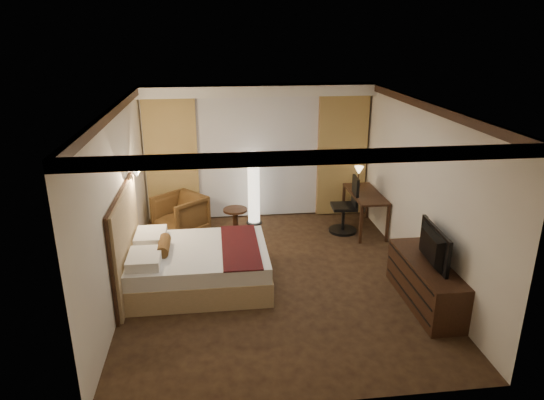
{
  "coord_description": "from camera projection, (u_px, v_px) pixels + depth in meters",
  "views": [
    {
      "loc": [
        -0.87,
        -6.72,
        3.7
      ],
      "look_at": [
        0.0,
        0.4,
        1.15
      ],
      "focal_mm": 32.0,
      "sensor_mm": 36.0,
      "label": 1
    }
  ],
  "objects": [
    {
      "name": "headboard",
      "position": [
        126.0,
        243.0,
        7.06
      ],
      "size": [
        0.12,
        1.91,
        1.5
      ],
      "primitive_type": null,
      "color": "tan",
      "rests_on": "floor"
    },
    {
      "name": "left_wall",
      "position": [
        119.0,
        203.0,
        6.92
      ],
      "size": [
        0.02,
        5.5,
        2.7
      ],
      "primitive_type": "cube",
      "color": "beige",
      "rests_on": "floor"
    },
    {
      "name": "right_wall",
      "position": [
        420.0,
        190.0,
        7.43
      ],
      "size": [
        0.02,
        5.5,
        2.7
      ],
      "primitive_type": "cube",
      "color": "beige",
      "rests_on": "floor"
    },
    {
      "name": "dresser",
      "position": [
        425.0,
        283.0,
        6.81
      ],
      "size": [
        0.5,
        1.66,
        0.64
      ],
      "primitive_type": null,
      "color": "black",
      "rests_on": "floor"
    },
    {
      "name": "floor",
      "position": [
        275.0,
        277.0,
        7.63
      ],
      "size": [
        4.5,
        5.5,
        0.01
      ],
      "primitive_type": "cube",
      "color": "black",
      "rests_on": "ground"
    },
    {
      "name": "curtain_sheer",
      "position": [
        258.0,
        158.0,
        9.7
      ],
      "size": [
        2.48,
        0.04,
        2.45
      ],
      "primitive_type": "cube",
      "color": "silver",
      "rests_on": "back_wall"
    },
    {
      "name": "armchair",
      "position": [
        180.0,
        213.0,
        9.14
      ],
      "size": [
        1.09,
        1.1,
        0.82
      ],
      "primitive_type": "imported",
      "rotation": [
        0.0,
        0.0,
        -0.86
      ],
      "color": "#543519",
      "rests_on": "floor"
    },
    {
      "name": "desk",
      "position": [
        364.0,
        211.0,
        9.31
      ],
      "size": [
        0.55,
        1.31,
        0.75
      ],
      "primitive_type": null,
      "color": "black",
      "rests_on": "floor"
    },
    {
      "name": "curtain_left_drape",
      "position": [
        172.0,
        161.0,
        9.45
      ],
      "size": [
        1.0,
        0.14,
        2.45
      ],
      "primitive_type": "cube",
      "color": "tan",
      "rests_on": "back_wall"
    },
    {
      "name": "ceiling",
      "position": [
        275.0,
        105.0,
        6.72
      ],
      "size": [
        4.5,
        5.5,
        0.01
      ],
      "primitive_type": "cube",
      "color": "white",
      "rests_on": "back_wall"
    },
    {
      "name": "wall_sconce",
      "position": [
        136.0,
        170.0,
        7.53
      ],
      "size": [
        0.24,
        0.24,
        0.24
      ],
      "primitive_type": null,
      "color": "white",
      "rests_on": "left_wall"
    },
    {
      "name": "side_table",
      "position": [
        236.0,
        221.0,
        9.17
      ],
      "size": [
        0.45,
        0.45,
        0.5
      ],
      "primitive_type": null,
      "color": "black",
      "rests_on": "floor"
    },
    {
      "name": "crown_molding",
      "position": [
        275.0,
        109.0,
        6.74
      ],
      "size": [
        4.5,
        5.5,
        0.12
      ],
      "primitive_type": null,
      "color": "black",
      "rests_on": "ceiling"
    },
    {
      "name": "soffit",
      "position": [
        258.0,
        90.0,
        9.09
      ],
      "size": [
        4.5,
        0.5,
        0.2
      ],
      "primitive_type": "cube",
      "color": "white",
      "rests_on": "ceiling"
    },
    {
      "name": "back_wall",
      "position": [
        258.0,
        152.0,
        9.75
      ],
      "size": [
        4.5,
        0.02,
        2.7
      ],
      "primitive_type": "cube",
      "color": "beige",
      "rests_on": "floor"
    },
    {
      "name": "bed",
      "position": [
        200.0,
        266.0,
        7.33
      ],
      "size": [
        2.06,
        1.61,
        0.6
      ],
      "primitive_type": null,
      "color": "white",
      "rests_on": "floor"
    },
    {
      "name": "television",
      "position": [
        428.0,
        244.0,
        6.6
      ],
      "size": [
        0.63,
        1.01,
        0.13
      ],
      "primitive_type": "imported",
      "rotation": [
        0.0,
        0.0,
        1.5
      ],
      "color": "black",
      "rests_on": "dresser"
    },
    {
      "name": "floor_lamp",
      "position": [
        254.0,
        188.0,
        9.5
      ],
      "size": [
        0.31,
        0.31,
        1.47
      ],
      "primitive_type": null,
      "color": "white",
      "rests_on": "floor"
    },
    {
      "name": "curtain_right_drape",
      "position": [
        342.0,
        156.0,
        9.84
      ],
      "size": [
        1.0,
        0.14,
        2.45
      ],
      "primitive_type": "cube",
      "color": "tan",
      "rests_on": "back_wall"
    },
    {
      "name": "office_chair",
      "position": [
        344.0,
        205.0,
        9.16
      ],
      "size": [
        0.56,
        0.56,
        1.1
      ],
      "primitive_type": null,
      "rotation": [
        0.0,
        0.0,
        -0.07
      ],
      "color": "black",
      "rests_on": "floor"
    },
    {
      "name": "desk_lamp",
      "position": [
        358.0,
        177.0,
        9.6
      ],
      "size": [
        0.18,
        0.18,
        0.34
      ],
      "primitive_type": null,
      "color": "#FFD899",
      "rests_on": "desk"
    }
  ]
}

